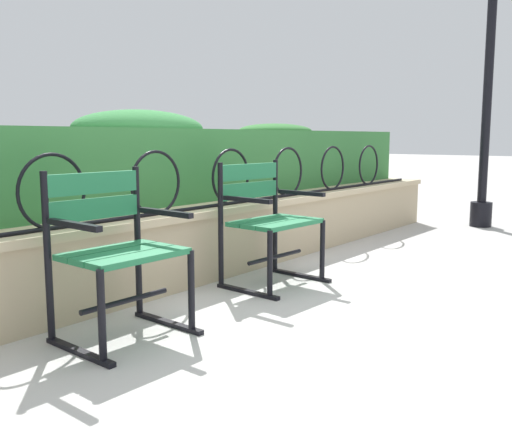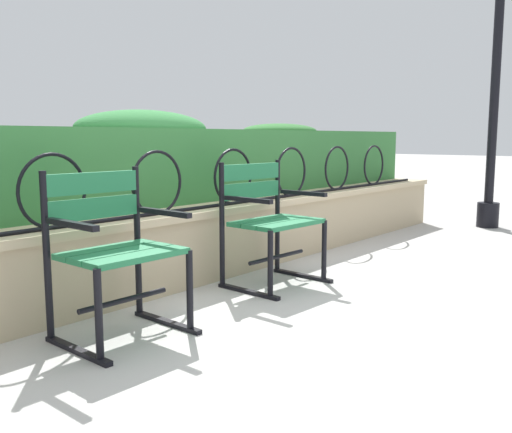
% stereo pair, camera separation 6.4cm
% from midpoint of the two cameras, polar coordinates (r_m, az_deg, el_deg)
% --- Properties ---
extents(ground_plane, '(60.00, 60.00, 0.00)m').
position_cam_midpoint_polar(ground_plane, '(3.43, 0.97, -9.30)').
color(ground_plane, '#B7B5AF').
extents(stone_wall, '(7.81, 0.41, 0.52)m').
position_cam_midpoint_polar(stone_wall, '(3.93, -9.20, -3.20)').
color(stone_wall, tan).
rests_on(stone_wall, ground).
extents(iron_arch_fence, '(7.26, 0.02, 0.42)m').
position_cam_midpoint_polar(iron_arch_fence, '(3.72, -10.27, 3.01)').
color(iron_arch_fence, black).
rests_on(iron_arch_fence, stone_wall).
extents(hedge_row, '(7.65, 0.56, 0.70)m').
position_cam_midpoint_polar(hedge_row, '(4.20, -13.77, 5.24)').
color(hedge_row, '#387A3D').
rests_on(hedge_row, stone_wall).
extents(park_chair_left, '(0.61, 0.54, 0.86)m').
position_cam_midpoint_polar(park_chair_left, '(2.98, -14.62, -3.05)').
color(park_chair_left, '#237547').
rests_on(park_chair_left, ground).
extents(park_chair_right, '(0.65, 0.55, 0.85)m').
position_cam_midpoint_polar(park_chair_right, '(3.93, 0.65, -0.13)').
color(park_chair_right, '#237547').
rests_on(park_chair_right, ground).
extents(lamppost, '(0.28, 0.28, 3.47)m').
position_cam_midpoint_polar(lamppost, '(6.99, 22.12, 13.83)').
color(lamppost, black).
rests_on(lamppost, ground).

